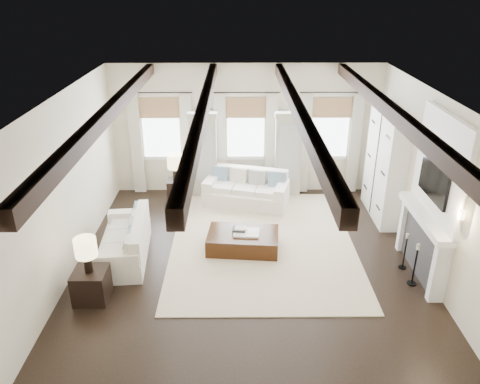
{
  "coord_description": "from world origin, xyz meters",
  "views": [
    {
      "loc": [
        -0.22,
        -7.24,
        4.97
      ],
      "look_at": [
        -0.16,
        1.1,
        1.15
      ],
      "focal_mm": 35.0,
      "sensor_mm": 36.0,
      "label": 1
    }
  ],
  "objects_px": {
    "ottoman": "(243,241)",
    "side_table_back": "(177,192)",
    "sofa_back": "(247,191)",
    "side_table_front": "(92,285)",
    "sofa_left": "(127,242)"
  },
  "relations": [
    {
      "from": "sofa_back",
      "to": "side_table_front",
      "type": "height_order",
      "value": "sofa_back"
    },
    {
      "from": "sofa_left",
      "to": "sofa_back",
      "type": "bearing_deg",
      "value": 45.1
    },
    {
      "from": "side_table_back",
      "to": "sofa_left",
      "type": "bearing_deg",
      "value": -106.25
    },
    {
      "from": "sofa_back",
      "to": "ottoman",
      "type": "relative_size",
      "value": 1.52
    },
    {
      "from": "sofa_left",
      "to": "side_table_front",
      "type": "bearing_deg",
      "value": -103.83
    },
    {
      "from": "sofa_left",
      "to": "side_table_front",
      "type": "xyz_separation_m",
      "value": [
        -0.32,
        -1.31,
        -0.05
      ]
    },
    {
      "from": "sofa_back",
      "to": "sofa_left",
      "type": "relative_size",
      "value": 1.09
    },
    {
      "from": "ottoman",
      "to": "side_table_back",
      "type": "relative_size",
      "value": 2.25
    },
    {
      "from": "sofa_back",
      "to": "ottoman",
      "type": "bearing_deg",
      "value": -93.15
    },
    {
      "from": "sofa_back",
      "to": "sofa_left",
      "type": "xyz_separation_m",
      "value": [
        -2.36,
        -2.37,
        -0.01
      ]
    },
    {
      "from": "sofa_left",
      "to": "side_table_back",
      "type": "xyz_separation_m",
      "value": [
        0.69,
        2.37,
        -0.02
      ]
    },
    {
      "from": "ottoman",
      "to": "side_table_back",
      "type": "height_order",
      "value": "side_table_back"
    },
    {
      "from": "sofa_back",
      "to": "side_table_front",
      "type": "bearing_deg",
      "value": -126.13
    },
    {
      "from": "side_table_front",
      "to": "side_table_back",
      "type": "height_order",
      "value": "side_table_back"
    },
    {
      "from": "sofa_back",
      "to": "side_table_back",
      "type": "distance_m",
      "value": 1.67
    }
  ]
}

